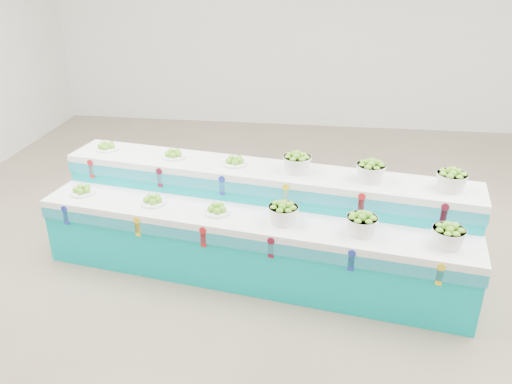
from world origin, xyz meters
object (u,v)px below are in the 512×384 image
display_stand (256,224)px  plate_upper_mid (174,154)px  basket_lower_left (283,213)px  basket_upper_right (452,180)px

display_stand → plate_upper_mid: 1.18m
basket_lower_left → plate_upper_mid: bearing=149.3°
basket_lower_left → plate_upper_mid: 1.48m
basket_lower_left → basket_upper_right: size_ratio=1.00×
plate_upper_mid → display_stand: bearing=-24.0°
basket_upper_right → plate_upper_mid: bearing=170.9°
display_stand → plate_upper_mid: (-0.95, 0.42, 0.56)m
display_stand → basket_lower_left: bearing=-37.6°
plate_upper_mid → basket_lower_left: bearing=-30.7°
display_stand → basket_lower_left: size_ratio=15.18×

